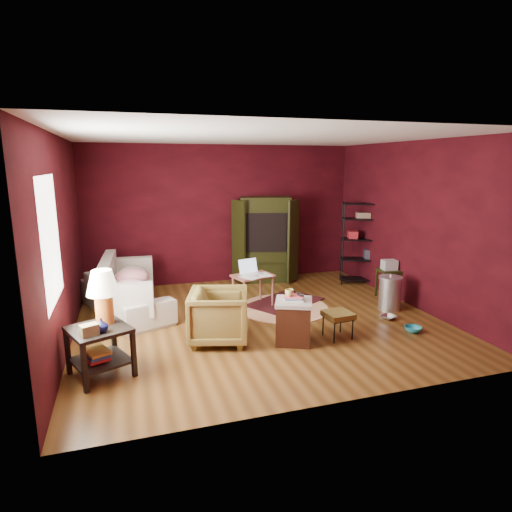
# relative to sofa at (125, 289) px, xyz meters

# --- Properties ---
(room) EXTENTS (5.54, 5.04, 2.84)m
(room) POSITION_rel_sofa_xyz_m (1.97, -1.01, 1.00)
(room) COLOR brown
(room) RESTS_ON ground
(sofa) EXTENTS (1.31, 2.16, 0.81)m
(sofa) POSITION_rel_sofa_xyz_m (0.00, 0.00, 0.00)
(sofa) COLOR #B2A49A
(sofa) RESTS_ON ground
(armchair) EXTENTS (0.92, 0.96, 0.81)m
(armchair) POSITION_rel_sofa_xyz_m (1.23, -1.59, -0.00)
(armchair) COLOR black
(armchair) RESTS_ON ground
(pet_bowl_steel) EXTENTS (0.24, 0.13, 0.24)m
(pet_bowl_steel) POSITION_rel_sofa_xyz_m (3.98, -1.55, -0.29)
(pet_bowl_steel) COLOR #BABDC2
(pet_bowl_steel) RESTS_ON ground
(pet_bowl_turquoise) EXTENTS (0.26, 0.14, 0.25)m
(pet_bowl_turquoise) POSITION_rel_sofa_xyz_m (4.01, -2.11, -0.28)
(pet_bowl_turquoise) COLOR teal
(pet_bowl_turquoise) RESTS_ON ground
(vase) EXTENTS (0.17, 0.18, 0.15)m
(vase) POSITION_rel_sofa_xyz_m (-0.26, -2.29, 0.25)
(vase) COLOR #0B0F3B
(vase) RESTS_ON side_table
(mug) EXTENTS (0.12, 0.10, 0.12)m
(mug) POSITION_rel_sofa_xyz_m (2.13, -1.92, 0.32)
(mug) COLOR #D9C96A
(mug) RESTS_ON hamper
(side_table) EXTENTS (0.81, 0.81, 1.22)m
(side_table) POSITION_rel_sofa_xyz_m (-0.26, -2.07, 0.33)
(side_table) COLOR black
(side_table) RESTS_ON ground
(sofa_cushions) EXTENTS (0.92, 2.03, 0.83)m
(sofa_cushions) POSITION_rel_sofa_xyz_m (0.01, 0.01, -0.00)
(sofa_cushions) COLOR #B2A49A
(sofa_cushions) RESTS_ON sofa
(hamper) EXTENTS (0.65, 0.65, 0.69)m
(hamper) POSITION_rel_sofa_xyz_m (2.19, -1.92, -0.09)
(hamper) COLOR #4A2011
(hamper) RESTS_ON ground
(footstool) EXTENTS (0.40, 0.40, 0.38)m
(footstool) POSITION_rel_sofa_xyz_m (2.85, -1.97, -0.08)
(footstool) COLOR black
(footstool) RESTS_ON ground
(rug_round) EXTENTS (1.95, 1.95, 0.01)m
(rug_round) POSITION_rel_sofa_xyz_m (2.57, -0.56, -0.40)
(rug_round) COLOR white
(rug_round) RESTS_ON ground
(rug_oriental) EXTENTS (1.54, 1.41, 0.01)m
(rug_oriental) POSITION_rel_sofa_xyz_m (2.70, -0.30, -0.39)
(rug_oriental) COLOR #51151B
(rug_oriental) RESTS_ON ground
(laptop_desk) EXTENTS (0.76, 0.65, 0.81)m
(laptop_desk) POSITION_rel_sofa_xyz_m (2.10, -0.30, 0.10)
(laptop_desk) COLOR #A05249
(laptop_desk) RESTS_ON ground
(tv_armoire) EXTENTS (1.35, 0.94, 1.76)m
(tv_armoire) POSITION_rel_sofa_xyz_m (2.84, 1.23, 0.51)
(tv_armoire) COLOR black
(tv_armoire) RESTS_ON ground
(wire_shelving) EXTENTS (0.88, 0.63, 1.66)m
(wire_shelving) POSITION_rel_sofa_xyz_m (4.66, 0.46, 0.50)
(wire_shelving) COLOR black
(wire_shelving) RESTS_ON ground
(small_stand) EXTENTS (0.40, 0.40, 0.72)m
(small_stand) POSITION_rel_sofa_xyz_m (4.60, -0.60, 0.13)
(small_stand) COLOR black
(small_stand) RESTS_ON ground
(trash_can) EXTENTS (0.45, 0.45, 0.62)m
(trash_can) POSITION_rel_sofa_xyz_m (4.26, -1.15, -0.12)
(trash_can) COLOR silver
(trash_can) RESTS_ON ground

